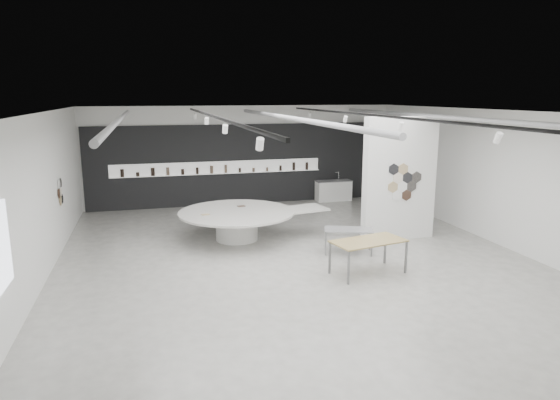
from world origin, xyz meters
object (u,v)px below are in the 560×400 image
object	(u,v)px
partition_column	(399,179)
display_island	(239,221)
kitchen_counter	(333,191)
sample_table_stone	(348,231)
sample_table_wood	(368,243)

from	to	relation	value
partition_column	display_island	bearing A→B (deg)	166.95
partition_column	display_island	xyz separation A→B (m)	(-4.58, 1.06, -1.24)
display_island	kitchen_counter	size ratio (longest dim) A/B	3.27
display_island	sample_table_stone	distance (m)	3.30
partition_column	sample_table_wood	world-z (taller)	partition_column
partition_column	sample_table_wood	size ratio (longest dim) A/B	1.90
partition_column	kitchen_counter	size ratio (longest dim) A/B	2.46
partition_column	sample_table_wood	bearing A→B (deg)	-129.65
partition_column	display_island	size ratio (longest dim) A/B	0.75
partition_column	sample_table_wood	distance (m)	3.47
sample_table_wood	sample_table_stone	bearing A→B (deg)	84.34
partition_column	display_island	distance (m)	4.86
partition_column	display_island	world-z (taller)	partition_column
partition_column	sample_table_stone	bearing A→B (deg)	-154.27
sample_table_wood	display_island	bearing A→B (deg)	124.39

